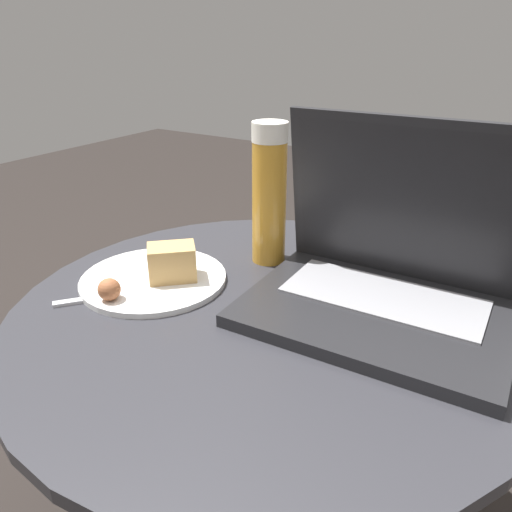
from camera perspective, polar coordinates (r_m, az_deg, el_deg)
table at (r=0.79m, az=1.14°, el=-14.63°), size 0.73×0.73×0.49m
laptop at (r=0.71m, az=14.57°, el=-2.11°), size 0.36×0.26×0.26m
beer_glass at (r=0.82m, az=1.52°, el=7.06°), size 0.06×0.06×0.23m
snack_plate at (r=0.79m, az=-11.26°, el=-2.02°), size 0.23×0.23×0.06m
fork at (r=0.77m, az=-14.68°, el=-4.19°), size 0.12×0.15×0.01m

